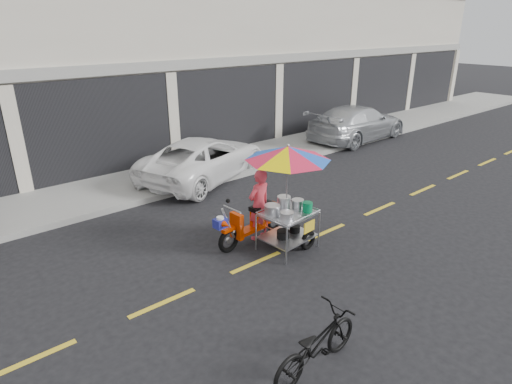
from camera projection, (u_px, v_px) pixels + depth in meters
ground at (326, 232)px, 9.40m from camera, size 90.00×90.00×0.00m
sidewalk at (192, 169)px, 13.30m from camera, size 45.00×3.00×0.15m
shophouse_block at (179, 25)px, 17.09m from camera, size 36.00×8.11×10.40m
centerline at (326, 232)px, 9.40m from camera, size 42.00×0.10×0.01m
white_pickup at (204, 158)px, 12.49m from camera, size 4.83×3.47×1.22m
silver_pickup at (357, 123)px, 16.64m from camera, size 4.76×2.14×1.36m
near_bicycle at (316, 344)px, 5.53m from camera, size 1.59×0.63×0.82m
food_vendor_rig at (277, 182)px, 8.42m from camera, size 2.27×1.80×2.18m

